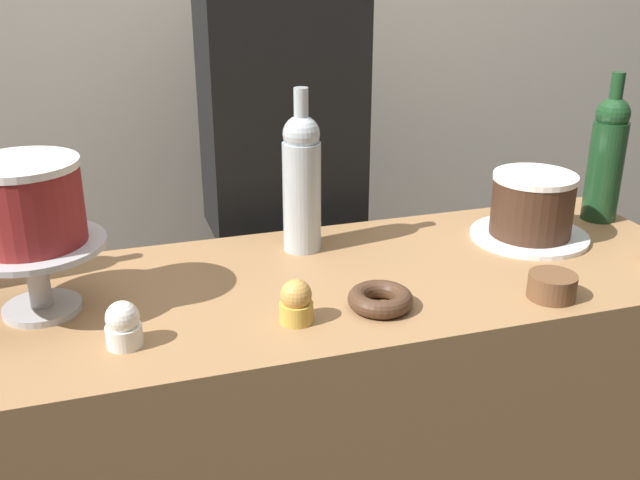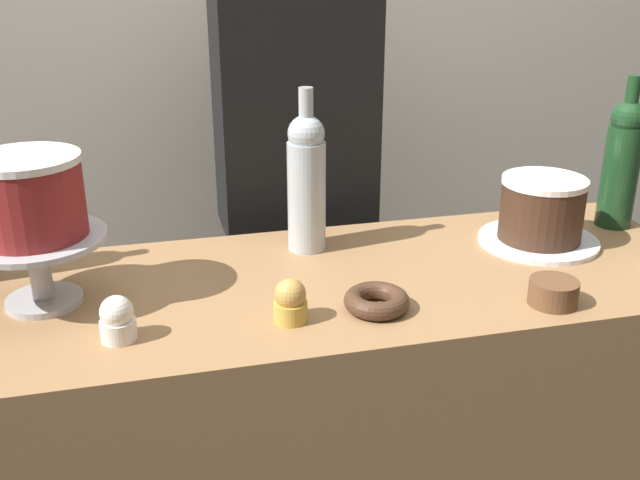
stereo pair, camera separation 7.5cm
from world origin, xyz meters
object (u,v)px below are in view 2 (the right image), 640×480
at_px(chocolate_round_cake, 542,209).
at_px(wine_bottle_green, 622,161).
at_px(white_layer_cake, 28,196).
at_px(cupcake_vanilla, 117,320).
at_px(cake_stand_pedestal, 38,257).
at_px(donut_chocolate, 377,301).
at_px(cupcake_caramel, 290,302).
at_px(barista_figure, 296,227).
at_px(wine_bottle_clear, 306,180).
at_px(cookie_stack, 553,292).

relative_size(chocolate_round_cake, wine_bottle_green, 0.52).
bearing_deg(white_layer_cake, cupcake_vanilla, -51.79).
xyz_separation_m(chocolate_round_cake, wine_bottle_green, (0.21, 0.06, 0.07)).
xyz_separation_m(cake_stand_pedestal, white_layer_cake, (-0.00, 0.00, 0.11)).
height_order(cake_stand_pedestal, wine_bottle_green, wine_bottle_green).
relative_size(cupcake_vanilla, donut_chocolate, 0.66).
height_order(cupcake_caramel, barista_figure, barista_figure).
relative_size(cake_stand_pedestal, chocolate_round_cake, 1.38).
bearing_deg(donut_chocolate, cupcake_vanilla, 179.88).
xyz_separation_m(wine_bottle_green, cupcake_caramel, (-0.78, -0.26, -0.11)).
distance_m(wine_bottle_clear, cupcake_caramel, 0.33).
bearing_deg(wine_bottle_clear, cupcake_vanilla, -141.97).
height_order(wine_bottle_clear, wine_bottle_green, same).
relative_size(cake_stand_pedestal, cupcake_caramel, 3.16).
height_order(cake_stand_pedestal, white_layer_cake, white_layer_cake).
xyz_separation_m(wine_bottle_clear, cookie_stack, (0.35, -0.34, -0.12)).
xyz_separation_m(chocolate_round_cake, wine_bottle_clear, (-0.47, 0.09, 0.07)).
height_order(white_layer_cake, donut_chocolate, white_layer_cake).
relative_size(white_layer_cake, barista_figure, 0.11).
xyz_separation_m(wine_bottle_clear, cupcake_vanilla, (-0.37, -0.29, -0.11)).
bearing_deg(barista_figure, wine_bottle_green, -29.57).
distance_m(donut_chocolate, barista_figure, 0.62).
relative_size(donut_chocolate, cookie_stack, 1.33).
bearing_deg(chocolate_round_cake, cupcake_caramel, -160.03).
bearing_deg(wine_bottle_green, white_layer_cake, -175.25).
xyz_separation_m(white_layer_cake, barista_figure, (0.54, 0.46, -0.28)).
xyz_separation_m(cookie_stack, barista_figure, (-0.31, 0.67, -0.10)).
xyz_separation_m(cupcake_caramel, donut_chocolate, (0.15, 0.00, -0.02)).
relative_size(wine_bottle_green, donut_chocolate, 2.91).
xyz_separation_m(chocolate_round_cake, donut_chocolate, (-0.42, -0.20, -0.06)).
bearing_deg(cookie_stack, wine_bottle_clear, 135.79).
bearing_deg(cupcake_caramel, wine_bottle_clear, 71.94).
xyz_separation_m(white_layer_cake, wine_bottle_clear, (0.49, 0.13, -0.05)).
bearing_deg(wine_bottle_clear, cookie_stack, -44.21).
xyz_separation_m(chocolate_round_cake, barista_figure, (-0.42, 0.42, -0.16)).
bearing_deg(cookie_stack, cupcake_caramel, 173.68).
distance_m(wine_bottle_clear, wine_bottle_green, 0.68).
relative_size(donut_chocolate, barista_figure, 0.07).
relative_size(wine_bottle_green, cupcake_caramel, 4.38).
distance_m(donut_chocolate, cookie_stack, 0.30).
distance_m(chocolate_round_cake, donut_chocolate, 0.47).
bearing_deg(cake_stand_pedestal, white_layer_cake, 180.00).
height_order(white_layer_cake, cookie_stack, white_layer_cake).
relative_size(cupcake_caramel, cookie_stack, 0.88).
distance_m(wine_bottle_clear, barista_figure, 0.40).
xyz_separation_m(chocolate_round_cake, cupcake_vanilla, (-0.84, -0.20, -0.04)).
bearing_deg(donut_chocolate, barista_figure, 90.59).
bearing_deg(cupcake_vanilla, cookie_stack, -4.33).
bearing_deg(cupcake_vanilla, chocolate_round_cake, 13.44).
distance_m(cake_stand_pedestal, wine_bottle_clear, 0.51).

